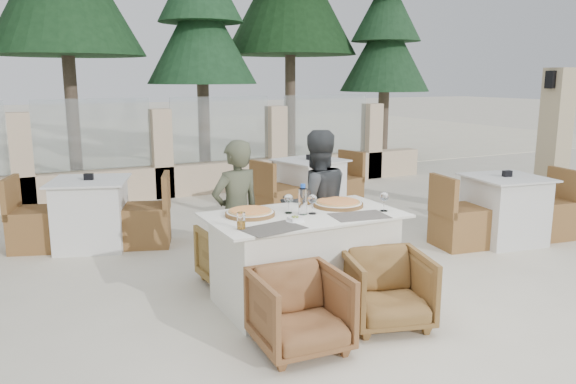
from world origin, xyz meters
name	(u,v)px	position (x,y,z in m)	size (l,w,h in m)	color
ground	(307,302)	(0.00, 0.00, 0.00)	(80.00, 80.00, 0.00)	beige
sand_patch	(86,140)	(0.00, 14.00, 0.01)	(30.00, 16.00, 0.01)	#F6ECC9
perimeter_wall_far	(161,147)	(0.00, 4.80, 0.80)	(10.00, 0.34, 1.60)	beige
lantern_pillar	(554,146)	(4.20, 1.00, 1.00)	(0.34, 0.34, 2.00)	tan
pine_mid_left	(64,1)	(-1.00, 7.50, 3.25)	(2.86, 2.86, 6.50)	#1B401F
pine_centre	(202,46)	(1.50, 7.20, 2.50)	(2.20, 2.20, 5.00)	#1F4A27
pine_mid_right	(290,8)	(3.80, 7.80, 3.40)	(2.99, 2.99, 6.80)	#163617
pine_far_right	(385,60)	(5.50, 6.50, 2.25)	(1.98, 1.98, 4.50)	#1D4223
dining_table	(304,258)	(-0.02, 0.03, 0.39)	(1.60, 0.90, 0.77)	white
placemat_near_left	(273,229)	(-0.45, -0.28, 0.77)	(0.45, 0.30, 0.00)	#504B45
placemat_near_right	(359,216)	(0.35, -0.24, 0.77)	(0.45, 0.30, 0.00)	#5F5851
pizza_left	(250,212)	(-0.44, 0.17, 0.80)	(0.41, 0.41, 0.05)	orange
pizza_right	(338,203)	(0.38, 0.14, 0.80)	(0.44, 0.44, 0.06)	#E4551F
water_bottle	(303,199)	(-0.04, 0.02, 0.90)	(0.07, 0.07, 0.26)	#9FBCD1
wine_glass_centre	(289,202)	(-0.12, 0.10, 0.86)	(0.08, 0.08, 0.18)	white
wine_glass_near	(312,203)	(0.04, 0.00, 0.86)	(0.08, 0.08, 0.18)	silver
wine_glass_corner	(384,201)	(0.63, -0.19, 0.86)	(0.08, 0.08, 0.18)	white
beer_glass_left	(241,221)	(-0.66, -0.18, 0.83)	(0.06, 0.06, 0.13)	orange
beer_glass_right	(307,197)	(0.18, 0.34, 0.83)	(0.06, 0.06, 0.13)	#BF791B
olive_dish	(295,219)	(-0.20, -0.16, 0.79)	(0.11, 0.11, 0.04)	white
armchair_far_left	(235,255)	(-0.38, 0.70, 0.27)	(0.59, 0.60, 0.55)	olive
armchair_far_right	(320,238)	(0.50, 0.66, 0.33)	(0.71, 0.73, 0.67)	olive
armchair_near_left	(300,311)	(-0.45, -0.71, 0.29)	(0.61, 0.63, 0.57)	brown
armchair_near_right	(387,289)	(0.34, -0.65, 0.29)	(0.61, 0.63, 0.57)	brown
diner_left	(236,214)	(-0.39, 0.63, 0.67)	(0.49, 0.32, 1.35)	#464A36
diner_right	(316,205)	(0.37, 0.50, 0.71)	(0.69, 0.53, 1.41)	#36393B
bg_table_a	(91,214)	(-1.39, 2.48, 0.39)	(1.64, 0.82, 0.77)	silver
bg_table_b	(310,187)	(1.54, 2.75, 0.39)	(1.64, 0.82, 0.77)	white
bg_table_c	(504,210)	(2.89, 0.55, 0.39)	(1.64, 0.82, 0.77)	silver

